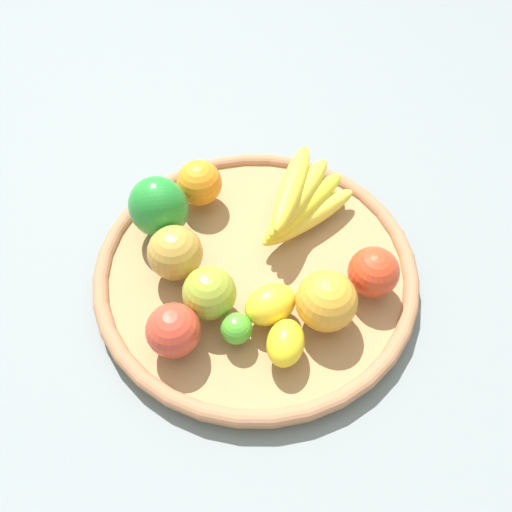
# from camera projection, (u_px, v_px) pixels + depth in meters

# --- Properties ---
(ground_plane) EXTENTS (2.40, 2.40, 0.00)m
(ground_plane) POSITION_uv_depth(u_px,v_px,m) (256.00, 278.00, 0.82)
(ground_plane) COLOR slate
(ground_plane) RESTS_ON ground
(basket) EXTENTS (0.47, 0.47, 0.04)m
(basket) POSITION_uv_depth(u_px,v_px,m) (256.00, 271.00, 0.80)
(basket) COLOR #A37C51
(basket) RESTS_ON ground_plane
(lemon_0) EXTENTS (0.09, 0.09, 0.05)m
(lemon_0) POSITION_uv_depth(u_px,v_px,m) (270.00, 304.00, 0.72)
(lemon_0) COLOR yellow
(lemon_0) RESTS_ON basket
(orange_1) EXTENTS (0.11, 0.11, 0.08)m
(orange_1) POSITION_uv_depth(u_px,v_px,m) (326.00, 301.00, 0.70)
(orange_1) COLOR gold
(orange_1) RESTS_ON basket
(apple_3) EXTENTS (0.10, 0.10, 0.07)m
(apple_3) POSITION_uv_depth(u_px,v_px,m) (209.00, 293.00, 0.72)
(apple_3) COLOR #90A02F
(apple_3) RESTS_ON basket
(apple_1) EXTENTS (0.08, 0.08, 0.08)m
(apple_1) POSITION_uv_depth(u_px,v_px,m) (175.00, 253.00, 0.75)
(apple_1) COLOR #B58A38
(apple_1) RESTS_ON basket
(banana_bunch) EXTENTS (0.13, 0.18, 0.08)m
(banana_bunch) POSITION_uv_depth(u_px,v_px,m) (301.00, 202.00, 0.81)
(banana_bunch) COLOR yellow
(banana_bunch) RESTS_ON basket
(lime_0) EXTENTS (0.05, 0.05, 0.04)m
(lime_0) POSITION_uv_depth(u_px,v_px,m) (236.00, 329.00, 0.70)
(lime_0) COLOR green
(lime_0) RESTS_ON basket
(orange_0) EXTENTS (0.08, 0.08, 0.07)m
(orange_0) POSITION_uv_depth(u_px,v_px,m) (199.00, 183.00, 0.83)
(orange_0) COLOR orange
(orange_0) RESTS_ON basket
(apple_0) EXTENTS (0.09, 0.09, 0.07)m
(apple_0) POSITION_uv_depth(u_px,v_px,m) (374.00, 272.00, 0.74)
(apple_0) COLOR red
(apple_0) RESTS_ON basket
(bell_pepper) EXTENTS (0.10, 0.09, 0.10)m
(bell_pepper) POSITION_uv_depth(u_px,v_px,m) (159.00, 208.00, 0.79)
(bell_pepper) COLOR #258B31
(bell_pepper) RESTS_ON basket
(lemon_1) EXTENTS (0.05, 0.07, 0.05)m
(lemon_1) POSITION_uv_depth(u_px,v_px,m) (286.00, 343.00, 0.69)
(lemon_1) COLOR yellow
(lemon_1) RESTS_ON basket
(apple_2) EXTENTS (0.08, 0.08, 0.07)m
(apple_2) POSITION_uv_depth(u_px,v_px,m) (173.00, 330.00, 0.69)
(apple_2) COLOR #C93E2A
(apple_2) RESTS_ON basket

